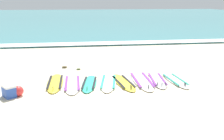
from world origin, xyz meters
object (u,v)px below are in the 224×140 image
object	(u,v)px
beach_ball	(18,91)
surfboard_0	(55,83)
surfboard_7	(175,80)
surfboard_3	(108,82)
surfboard_4	(123,82)
surfboard_1	(72,84)
surfboard_5	(142,80)
surfboard_6	(157,80)
surfboard_2	(89,83)
cooler_box	(9,91)

from	to	relation	value
beach_ball	surfboard_0	bearing A→B (deg)	45.87
surfboard_0	surfboard_7	bearing A→B (deg)	-4.29
surfboard_3	surfboard_4	distance (m)	0.52
surfboard_0	surfboard_1	distance (m)	0.63
surfboard_7	beach_ball	bearing A→B (deg)	-172.06
surfboard_4	surfboard_5	distance (m)	0.72
surfboard_4	surfboard_3	bearing A→B (deg)	170.46
surfboard_3	surfboard_7	size ratio (longest dim) A/B	1.13
beach_ball	surfboard_7	bearing A→B (deg)	7.94
surfboard_0	surfboard_6	distance (m)	3.66
surfboard_2	surfboard_7	bearing A→B (deg)	-1.23
surfboard_1	surfboard_5	bearing A→B (deg)	0.53
surfboard_4	surfboard_5	world-z (taller)	same
surfboard_1	cooler_box	bearing A→B (deg)	-153.93
surfboard_1	cooler_box	distance (m)	2.11
surfboard_4	surfboard_6	bearing A→B (deg)	4.77
surfboard_3	surfboard_7	world-z (taller)	same
surfboard_0	cooler_box	size ratio (longest dim) A/B	4.00
cooler_box	surfboard_6	bearing A→B (deg)	10.62
cooler_box	surfboard_4	bearing A→B (deg)	12.61
surfboard_5	cooler_box	distance (m)	4.48
surfboard_1	surfboard_7	xyz separation A→B (m)	(3.69, -0.14, 0.00)
surfboard_1	beach_ball	world-z (taller)	beach_ball
surfboard_0	cooler_box	distance (m)	1.71
surfboard_4	surfboard_2	bearing A→B (deg)	178.33
surfboard_1	cooler_box	xyz separation A→B (m)	(-1.89, -0.93, 0.16)
surfboard_0	surfboard_4	xyz separation A→B (m)	(2.38, -0.29, 0.00)
surfboard_3	surfboard_7	xyz separation A→B (m)	(2.42, -0.12, 0.00)
surfboard_3	surfboard_5	bearing A→B (deg)	1.90
surfboard_1	surfboard_2	xyz separation A→B (m)	(0.59, -0.07, 0.00)
surfboard_1	surfboard_2	size ratio (longest dim) A/B	1.14
surfboard_5	beach_ball	world-z (taller)	beach_ball
surfboard_0	surfboard_5	distance (m)	3.09
surfboard_0	surfboard_2	bearing A→B (deg)	-12.15
surfboard_4	surfboard_5	xyz separation A→B (m)	(0.70, 0.13, -0.00)
surfboard_5	cooler_box	xyz separation A→B (m)	(-4.38, -0.95, 0.16)
cooler_box	surfboard_2	bearing A→B (deg)	19.07
surfboard_3	surfboard_4	world-z (taller)	same
surfboard_1	surfboard_2	distance (m)	0.59
surfboard_3	cooler_box	distance (m)	3.29
surfboard_3	surfboard_4	xyz separation A→B (m)	(0.52, -0.09, 0.00)
beach_ball	surfboard_2	bearing A→B (deg)	20.05
surfboard_7	surfboard_0	bearing A→B (deg)	175.71
surfboard_6	beach_ball	distance (m)	4.77
surfboard_3	surfboard_0	bearing A→B (deg)	173.78
surfboard_0	surfboard_6	bearing A→B (deg)	-2.87
surfboard_7	beach_ball	xyz separation A→B (m)	(-5.32, -0.74, 0.12)
surfboard_3	cooler_box	world-z (taller)	cooler_box
surfboard_1	surfboard_2	bearing A→B (deg)	-6.75
surfboard_7	cooler_box	xyz separation A→B (m)	(-5.58, -0.79, 0.16)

